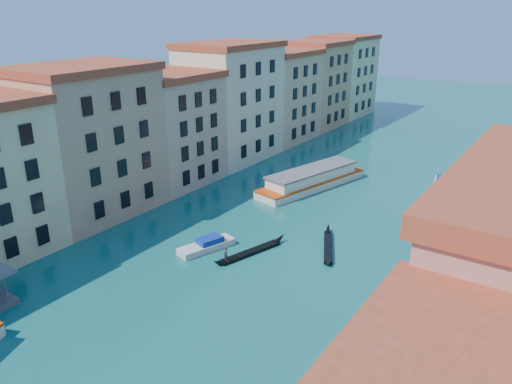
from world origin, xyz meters
The scene contains 8 objects.
left_bank_palazzos centered at (-26.00, 64.68, 9.71)m, with size 12.80×128.40×21.00m.
quay centered at (22.00, 65.00, 0.50)m, with size 4.00×140.00×1.00m, color gray.
mooring_poles_right centered at (19.10, 28.80, 1.30)m, with size 1.44×54.24×3.20m.
vaporetto_far centered at (-5.67, 64.85, 1.37)m, with size 9.54×21.03×3.05m.
gondola_fore centered at (-0.89, 40.78, 0.37)m, with size 3.88×10.67×2.17m.
gondola_far centered at (5.87, 47.24, 0.31)m, with size 5.42×9.85×1.50m.
motorboat_mid centered at (-5.76, 38.93, 0.56)m, with size 4.18×7.23×1.43m.
motorboat_far centered at (11.19, 76.72, 0.53)m, with size 3.52×6.93×1.37m.
Camera 1 is at (28.35, -1.53, 26.89)m, focal length 35.00 mm.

